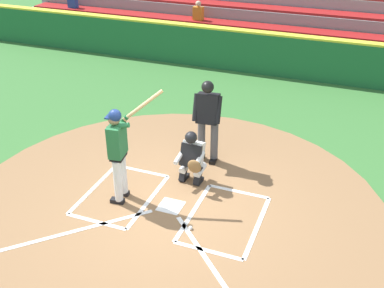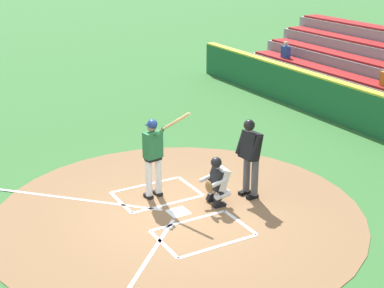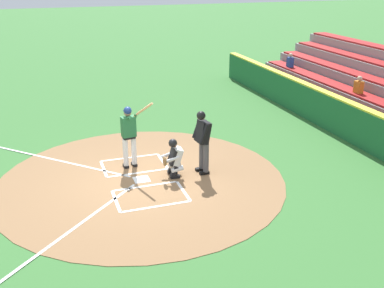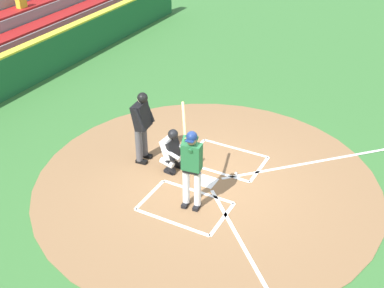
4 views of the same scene
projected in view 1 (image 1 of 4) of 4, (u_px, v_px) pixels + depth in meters
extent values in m
plane|color=#387033|center=(171.00, 207.00, 8.75)|extent=(120.00, 120.00, 0.00)
cylinder|color=olive|center=(171.00, 206.00, 8.74)|extent=(8.00, 8.00, 0.01)
cube|color=white|center=(171.00, 206.00, 8.74)|extent=(0.44, 0.44, 0.01)
cube|color=white|center=(239.00, 192.00, 9.14)|extent=(1.20, 0.08, 0.01)
cube|color=white|center=(208.00, 251.00, 7.67)|extent=(1.20, 0.08, 0.01)
cube|color=white|center=(193.00, 211.00, 8.60)|extent=(0.08, 1.80, 0.01)
cube|color=white|center=(257.00, 226.00, 8.22)|extent=(0.08, 1.80, 0.01)
cube|color=white|center=(142.00, 171.00, 9.80)|extent=(1.20, 0.08, 0.01)
cube|color=white|center=(96.00, 222.00, 8.34)|extent=(1.20, 0.08, 0.01)
cube|color=white|center=(149.00, 201.00, 8.88)|extent=(0.08, 1.80, 0.01)
cube|color=white|center=(94.00, 188.00, 9.26)|extent=(0.08, 1.80, 0.01)
cube|color=white|center=(2.00, 250.00, 7.69)|extent=(3.73, 3.73, 0.01)
cylinder|color=white|center=(118.00, 181.00, 8.60)|extent=(0.15, 0.15, 0.84)
cube|color=black|center=(118.00, 201.00, 8.83)|extent=(0.27, 0.15, 0.09)
cylinder|color=white|center=(123.00, 173.00, 8.82)|extent=(0.15, 0.15, 0.84)
cube|color=black|center=(122.00, 193.00, 9.05)|extent=(0.27, 0.15, 0.09)
cube|color=black|center=(118.00, 155.00, 8.48)|extent=(0.26, 0.37, 0.10)
cube|color=#236638|center=(117.00, 140.00, 8.33)|extent=(0.29, 0.43, 0.60)
sphere|color=#9E7051|center=(114.00, 119.00, 8.13)|extent=(0.21, 0.21, 0.21)
sphere|color=navy|center=(115.00, 116.00, 8.10)|extent=(0.23, 0.23, 0.23)
cube|color=navy|center=(109.00, 117.00, 8.14)|extent=(0.13, 0.18, 0.02)
cylinder|color=#236638|center=(118.00, 127.00, 8.17)|extent=(0.44, 0.15, 0.21)
cylinder|color=#236638|center=(122.00, 122.00, 8.35)|extent=(0.27, 0.13, 0.29)
cylinder|color=tan|center=(143.00, 105.00, 8.24)|extent=(0.64, 0.45, 0.53)
cylinder|color=tan|center=(125.00, 119.00, 8.30)|extent=(0.10, 0.11, 0.08)
cube|color=black|center=(199.00, 181.00, 9.41)|extent=(0.14, 0.27, 0.09)
cube|color=black|center=(198.00, 176.00, 9.31)|extent=(0.13, 0.25, 0.37)
cylinder|color=silver|center=(200.00, 170.00, 9.35)|extent=(0.17, 0.37, 0.21)
cube|color=black|center=(184.00, 177.00, 9.53)|extent=(0.14, 0.27, 0.09)
cube|color=black|center=(183.00, 172.00, 9.42)|extent=(0.13, 0.25, 0.37)
cylinder|color=silver|center=(185.00, 166.00, 9.46)|extent=(0.17, 0.37, 0.21)
cube|color=silver|center=(193.00, 153.00, 9.25)|extent=(0.42, 0.38, 0.52)
cube|color=black|center=(191.00, 156.00, 9.16)|extent=(0.43, 0.24, 0.46)
sphere|color=brown|center=(191.00, 138.00, 9.01)|extent=(0.21, 0.21, 0.21)
sphere|color=black|center=(191.00, 138.00, 8.99)|extent=(0.24, 0.24, 0.24)
cylinder|color=silver|center=(199.00, 160.00, 9.05)|extent=(0.12, 0.45, 0.20)
cylinder|color=silver|center=(180.00, 156.00, 9.19)|extent=(0.12, 0.45, 0.20)
ellipsoid|color=brown|center=(194.00, 166.00, 8.90)|extent=(0.29, 0.12, 0.28)
cylinder|color=#4C4C51|center=(214.00, 140.00, 9.93)|extent=(0.16, 0.16, 0.86)
cube|color=black|center=(213.00, 160.00, 10.12)|extent=(0.16, 0.29, 0.09)
cylinder|color=#4C4C51|center=(201.00, 139.00, 10.00)|extent=(0.16, 0.16, 0.86)
cube|color=black|center=(201.00, 159.00, 10.18)|extent=(0.16, 0.29, 0.09)
cube|color=black|center=(208.00, 108.00, 9.57)|extent=(0.47, 0.41, 0.66)
sphere|color=beige|center=(208.00, 88.00, 9.31)|extent=(0.22, 0.22, 0.22)
sphere|color=black|center=(208.00, 87.00, 9.28)|extent=(0.25, 0.25, 0.25)
cylinder|color=black|center=(219.00, 110.00, 9.44)|extent=(0.13, 0.29, 0.56)
cylinder|color=black|center=(196.00, 107.00, 9.55)|extent=(0.13, 0.29, 0.56)
sphere|color=white|center=(190.00, 228.00, 8.15)|extent=(0.07, 0.07, 0.07)
cube|color=#1E6033|center=(266.00, 54.00, 14.56)|extent=(22.00, 0.36, 1.25)
cube|color=yellow|center=(268.00, 33.00, 14.24)|extent=(22.00, 0.32, 0.06)
cube|color=gray|center=(273.00, 57.00, 15.59)|extent=(20.00, 0.85, 0.45)
cube|color=maroon|center=(273.00, 49.00, 15.46)|extent=(19.60, 0.72, 0.08)
cube|color=gray|center=(279.00, 43.00, 16.17)|extent=(20.00, 0.85, 0.90)
cube|color=maroon|center=(280.00, 29.00, 15.93)|extent=(19.60, 0.72, 0.08)
cube|color=gray|center=(284.00, 30.00, 16.75)|extent=(20.00, 0.85, 1.35)
cube|color=maroon|center=(286.00, 10.00, 16.41)|extent=(19.60, 0.72, 0.08)
cube|color=gray|center=(289.00, 18.00, 17.34)|extent=(20.00, 0.85, 1.80)
cube|color=gray|center=(294.00, 7.00, 17.92)|extent=(20.00, 0.85, 2.25)
cube|color=orange|center=(198.00, 13.00, 16.68)|extent=(0.36, 0.22, 0.46)
sphere|color=beige|center=(198.00, 4.00, 16.52)|extent=(0.20, 0.20, 0.20)
cube|color=#284C9E|center=(73.00, 2.00, 18.33)|extent=(0.36, 0.22, 0.46)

